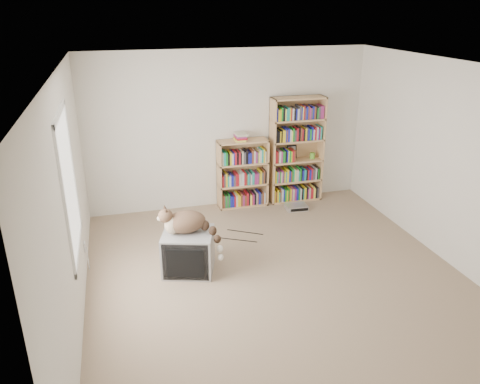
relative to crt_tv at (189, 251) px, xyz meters
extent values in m
cube|color=#9D846A|center=(1.00, -0.54, -0.26)|extent=(4.50, 5.00, 0.01)
cube|color=silver|center=(1.00, 1.96, 0.99)|extent=(4.50, 0.02, 2.50)
cube|color=silver|center=(1.00, -3.04, 0.99)|extent=(4.50, 0.02, 2.50)
cube|color=silver|center=(-1.25, -0.54, 0.99)|extent=(0.02, 5.00, 2.50)
cube|color=silver|center=(3.25, -0.54, 0.99)|extent=(0.02, 5.00, 2.50)
cube|color=white|center=(1.00, -0.54, 2.24)|extent=(4.50, 5.00, 0.02)
cube|color=white|center=(-1.23, -0.34, 1.14)|extent=(0.02, 1.22, 1.52)
cube|color=#949496|center=(0.00, -0.01, 0.00)|extent=(0.74, 0.70, 0.52)
cube|color=black|center=(-0.08, -0.25, 0.00)|extent=(0.54, 0.19, 0.48)
cube|color=black|center=(-0.08, -0.27, -0.01)|extent=(0.43, 0.14, 0.37)
cube|color=black|center=(0.03, 0.11, -0.01)|extent=(0.43, 0.39, 0.31)
ellipsoid|color=#362216|center=(-0.02, 0.03, 0.40)|extent=(0.51, 0.34, 0.27)
ellipsoid|color=#362216|center=(0.11, 0.03, 0.39)|extent=(0.23, 0.25, 0.20)
ellipsoid|color=tan|center=(-0.18, 0.00, 0.39)|extent=(0.20, 0.20, 0.22)
ellipsoid|color=#362216|center=(-0.25, 0.01, 0.51)|extent=(0.18, 0.17, 0.17)
sphere|color=beige|center=(-0.32, 0.00, 0.49)|extent=(0.07, 0.07, 0.07)
cone|color=black|center=(-0.25, -0.03, 0.59)|extent=(0.07, 0.08, 0.09)
cone|color=black|center=(-0.25, 0.07, 0.59)|extent=(0.07, 0.08, 0.09)
cube|color=tan|center=(1.69, 1.80, 0.61)|extent=(0.02, 0.30, 1.75)
cube|color=tan|center=(2.53, 1.80, 0.61)|extent=(0.02, 0.30, 1.75)
cube|color=tan|center=(2.11, 1.94, 0.61)|extent=(0.87, 0.03, 1.75)
cube|color=tan|center=(2.11, 1.80, 1.47)|extent=(0.87, 0.30, 0.02)
cube|color=tan|center=(2.11, 1.80, -0.25)|extent=(0.87, 0.30, 0.03)
cube|color=tan|center=(2.11, 1.80, 0.10)|extent=(0.87, 0.30, 0.03)
cube|color=tan|center=(2.11, 1.80, 0.44)|extent=(0.87, 0.30, 0.02)
cube|color=tan|center=(2.11, 1.80, 0.78)|extent=(0.87, 0.30, 0.02)
cube|color=tan|center=(2.11, 1.80, 1.13)|extent=(0.87, 0.30, 0.02)
cube|color=#A61622|center=(2.11, 1.80, -0.14)|extent=(0.79, 0.24, 0.19)
cube|color=#181D9F|center=(2.11, 1.80, 0.20)|extent=(0.79, 0.24, 0.19)
cube|color=#178324|center=(2.11, 1.80, 0.55)|extent=(0.79, 0.24, 0.19)
cube|color=#B9B499|center=(2.11, 1.80, 0.89)|extent=(0.79, 0.24, 0.19)
cube|color=black|center=(2.11, 1.80, 1.24)|extent=(0.79, 0.24, 0.19)
cube|color=tan|center=(0.80, 1.80, 0.29)|extent=(0.03, 0.30, 1.11)
cube|color=tan|center=(1.58, 1.80, 0.29)|extent=(0.02, 0.30, 1.11)
cube|color=tan|center=(1.19, 1.94, 0.29)|extent=(0.81, 0.03, 1.11)
cube|color=tan|center=(1.19, 1.80, 0.84)|extent=(0.81, 0.30, 0.02)
cube|color=tan|center=(1.19, 1.80, -0.25)|extent=(0.81, 0.30, 0.03)
cube|color=tan|center=(1.19, 1.80, 0.11)|extent=(0.81, 0.30, 0.03)
cube|color=tan|center=(1.19, 1.80, 0.47)|extent=(0.81, 0.30, 0.02)
cube|color=#A61622|center=(1.19, 1.80, -0.14)|extent=(0.73, 0.24, 0.19)
cube|color=#181D9F|center=(1.19, 1.80, 0.22)|extent=(0.73, 0.24, 0.19)
cube|color=#178324|center=(1.19, 1.80, 0.58)|extent=(0.73, 0.24, 0.19)
cube|color=#A61622|center=(1.16, 1.81, 0.91)|extent=(0.21, 0.27, 0.12)
cylinder|color=#5CAA30|center=(2.39, 1.80, 0.50)|extent=(0.09, 0.09, 0.10)
cube|color=black|center=(2.07, 1.90, 0.56)|extent=(0.17, 0.05, 0.22)
cube|color=silver|center=(1.99, 1.40, -0.22)|extent=(0.36, 0.26, 0.08)
cube|color=silver|center=(-1.23, 0.34, 0.06)|extent=(0.01, 0.08, 0.13)
camera|label=1|loc=(-0.72, -5.08, 2.84)|focal=35.00mm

